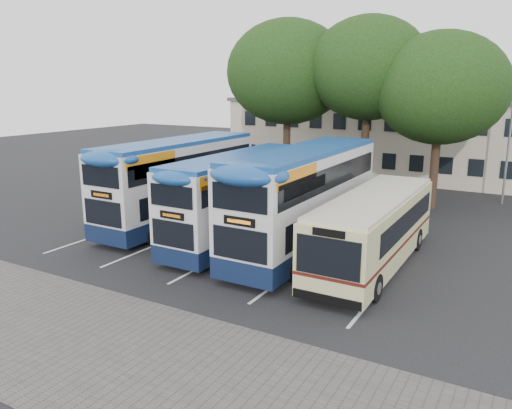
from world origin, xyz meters
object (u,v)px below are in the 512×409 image
at_px(bus_dd_right, 306,195).
at_px(tree_mid, 369,69).
at_px(tree_left, 288,72).
at_px(bus_single, 375,226).
at_px(tree_right, 441,88).
at_px(lamp_post, 511,122).
at_px(bus_dd_left, 180,178).
at_px(bus_dd_mid, 241,194).

bearing_deg(bus_dd_right, tree_mid, 95.24).
distance_m(tree_left, bus_single, 16.67).
relative_size(tree_left, tree_right, 1.12).
xyz_separation_m(lamp_post, bus_dd_left, (-14.57, -13.51, -2.62)).
bearing_deg(bus_single, lamp_post, 75.61).
distance_m(lamp_post, bus_dd_left, 20.05).
relative_size(bus_dd_mid, bus_dd_right, 0.90).
xyz_separation_m(tree_right, bus_single, (-0.11, -11.45, -5.36)).
bearing_deg(tree_left, lamp_post, 11.70).
bearing_deg(tree_left, tree_right, -2.17).
height_order(tree_right, bus_dd_mid, tree_right).
relative_size(bus_dd_left, bus_dd_right, 0.98).
bearing_deg(bus_dd_right, bus_single, -6.51).
relative_size(lamp_post, tree_left, 0.78).
height_order(tree_mid, bus_dd_left, tree_mid).
bearing_deg(tree_mid, tree_left, 179.58).
distance_m(tree_mid, bus_dd_left, 13.75).
distance_m(tree_right, bus_single, 12.65).
distance_m(tree_left, tree_mid, 5.58).
height_order(tree_left, tree_right, tree_left).
distance_m(tree_mid, bus_dd_mid, 13.30).
xyz_separation_m(tree_mid, bus_dd_right, (1.05, -11.42, -5.70)).
xyz_separation_m(tree_mid, bus_dd_left, (-6.52, -10.65, -5.75)).
bearing_deg(tree_right, tree_mid, 175.61).
bearing_deg(bus_dd_left, lamp_post, 42.83).
distance_m(tree_right, bus_dd_mid, 13.95).
bearing_deg(tree_mid, bus_dd_mid, -100.26).
height_order(tree_mid, bus_dd_right, tree_mid).
bearing_deg(tree_left, bus_single, -50.18).
bearing_deg(tree_mid, bus_dd_right, -84.76).
bearing_deg(tree_left, bus_dd_right, -59.98).
xyz_separation_m(tree_mid, bus_single, (4.29, -11.79, -6.54)).
distance_m(tree_left, bus_dd_mid, 13.55).
height_order(tree_left, tree_mid, tree_left).
distance_m(lamp_post, tree_left, 14.23).
bearing_deg(bus_single, bus_dd_mid, 179.27).
height_order(bus_dd_left, bus_dd_right, bus_dd_right).
relative_size(tree_mid, bus_single, 1.15).
height_order(tree_left, bus_dd_mid, tree_left).
bearing_deg(tree_right, bus_dd_right, -106.85).
xyz_separation_m(lamp_post, tree_left, (-13.62, -2.82, 2.98)).
distance_m(bus_dd_right, bus_single, 3.37).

